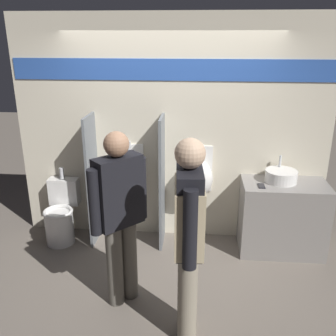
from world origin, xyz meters
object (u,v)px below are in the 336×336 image
(toilet, at_px, (61,216))
(person_with_lanyard, at_px, (120,213))
(sink_basin, at_px, (281,176))
(urinal_near_counter, at_px, (128,176))
(person_in_vest, at_px, (189,229))
(cell_phone, at_px, (261,186))
(urinal_far, at_px, (198,178))

(toilet, relative_size, person_with_lanyard, 0.53)
(sink_basin, height_order, toilet, sink_basin)
(urinal_near_counter, distance_m, person_with_lanyard, 1.18)
(person_with_lanyard, bearing_deg, sink_basin, -11.22)
(sink_basin, relative_size, person_in_vest, 0.21)
(toilet, bearing_deg, person_with_lanyard, -46.41)
(cell_phone, relative_size, toilet, 0.16)
(urinal_far, bearing_deg, urinal_near_counter, 180.00)
(urinal_far, relative_size, toilet, 1.38)
(toilet, distance_m, person_with_lanyard, 1.56)
(cell_phone, xyz_separation_m, urinal_far, (-0.71, 0.23, -0.02))
(urinal_far, xyz_separation_m, person_in_vest, (-0.06, -1.56, 0.18))
(toilet, bearing_deg, urinal_near_counter, 8.50)
(urinal_near_counter, height_order, person_in_vest, person_in_vest)
(person_with_lanyard, bearing_deg, person_in_vest, -76.91)
(urinal_near_counter, xyz_separation_m, person_with_lanyard, (0.15, -1.17, 0.09))
(urinal_near_counter, height_order, person_with_lanyard, person_with_lanyard)
(sink_basin, distance_m, urinal_near_counter, 1.80)
(cell_phone, height_order, person_in_vest, person_in_vest)
(urinal_far, relative_size, person_with_lanyard, 0.74)
(urinal_far, bearing_deg, sink_basin, -3.78)
(sink_basin, height_order, cell_phone, sink_basin)
(person_in_vest, bearing_deg, cell_phone, -33.94)
(urinal_near_counter, xyz_separation_m, urinal_far, (0.84, 0.00, 0.00))
(sink_basin, distance_m, person_with_lanyard, 1.98)
(sink_basin, height_order, urinal_far, urinal_far)
(sink_basin, relative_size, urinal_near_counter, 0.29)
(sink_basin, xyz_separation_m, person_in_vest, (-1.01, -1.50, 0.10))
(urinal_near_counter, bearing_deg, person_with_lanyard, -82.69)
(urinal_near_counter, distance_m, toilet, 1.00)
(cell_phone, relative_size, urinal_far, 0.11)
(cell_phone, xyz_separation_m, toilet, (-2.39, 0.10, -0.54))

